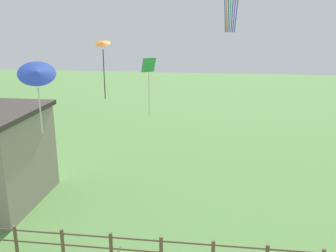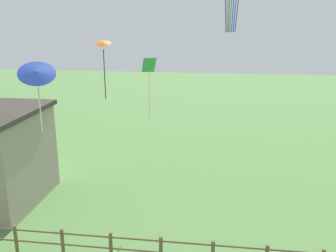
{
  "view_description": "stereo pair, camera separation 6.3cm",
  "coord_description": "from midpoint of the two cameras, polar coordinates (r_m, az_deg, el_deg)",
  "views": [
    {
      "loc": [
        1.88,
        -6.34,
        9.08
      ],
      "look_at": [
        0.0,
        7.88,
        5.0
      ],
      "focal_mm": 40.0,
      "sensor_mm": 36.0,
      "label": 1
    },
    {
      "loc": [
        1.94,
        -6.33,
        9.08
      ],
      "look_at": [
        0.0,
        7.88,
        5.0
      ],
      "focal_mm": 40.0,
      "sensor_mm": 36.0,
      "label": 2
    }
  ],
  "objects": [
    {
      "name": "kite_orange_delta",
      "position": [
        19.44,
        -9.99,
        11.66
      ],
      "size": [
        0.89,
        0.86,
        3.01
      ],
      "color": "orange"
    },
    {
      "name": "wooden_fence",
      "position": [
        14.95,
        -1.19,
        -18.27
      ],
      "size": [
        15.83,
        0.14,
        1.23
      ],
      "color": "brown",
      "rests_on": "ground_plane"
    },
    {
      "name": "kite_blue_delta",
      "position": [
        13.97,
        -19.49,
        7.57
      ],
      "size": [
        1.68,
        1.61,
        2.61
      ],
      "color": "blue"
    },
    {
      "name": "kite_green_diamond",
      "position": [
        19.15,
        -3.05,
        7.77
      ],
      "size": [
        0.82,
        0.75,
        3.08
      ],
      "color": "green"
    }
  ]
}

